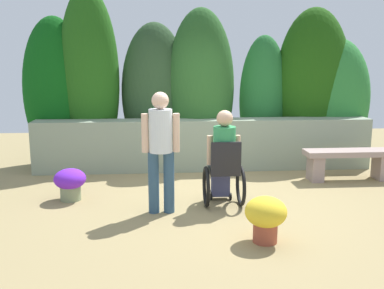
% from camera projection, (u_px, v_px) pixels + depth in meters
% --- Properties ---
extents(ground_plane, '(12.55, 12.55, 0.00)m').
position_uv_depth(ground_plane, '(218.00, 201.00, 6.28)').
color(ground_plane, '#917F54').
extents(stone_retaining_wall, '(6.09, 0.48, 0.92)m').
position_uv_depth(stone_retaining_wall, '(204.00, 144.00, 8.00)').
color(stone_retaining_wall, gray).
rests_on(stone_retaining_wall, ground).
extents(hedge_backdrop, '(6.70, 1.13, 3.30)m').
position_uv_depth(hedge_backdrop, '(210.00, 90.00, 8.44)').
color(hedge_backdrop, '#0D4F12').
rests_on(hedge_backdrop, ground).
extents(stone_bench, '(1.50, 0.39, 0.51)m').
position_uv_depth(stone_bench, '(349.00, 160.00, 7.31)').
color(stone_bench, gray).
rests_on(stone_bench, ground).
extents(person_in_wheelchair, '(0.53, 0.66, 1.33)m').
position_uv_depth(person_in_wheelchair, '(223.00, 161.00, 5.98)').
color(person_in_wheelchair, black).
rests_on(person_in_wheelchair, ground).
extents(person_standing_companion, '(0.49, 0.30, 1.59)m').
position_uv_depth(person_standing_companion, '(161.00, 145.00, 5.63)').
color(person_standing_companion, '#31506C').
rests_on(person_standing_companion, ground).
extents(flower_pot_purple_near, '(0.46, 0.46, 0.52)m').
position_uv_depth(flower_pot_purple_near, '(266.00, 216.00, 4.80)').
color(flower_pot_purple_near, '#9E4732').
rests_on(flower_pot_purple_near, ground).
extents(flower_pot_red_accent, '(0.45, 0.45, 0.46)m').
position_uv_depth(flower_pot_red_accent, '(70.00, 182.00, 6.26)').
color(flower_pot_red_accent, gray).
rests_on(flower_pot_red_accent, ground).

